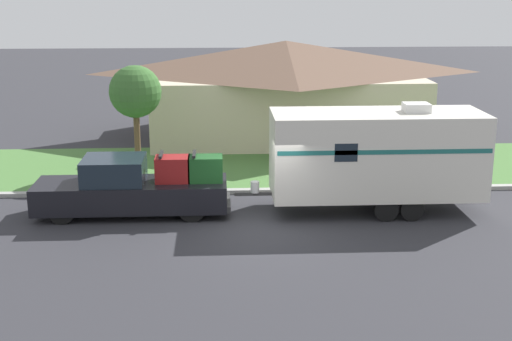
% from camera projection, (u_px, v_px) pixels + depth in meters
% --- Properties ---
extents(ground_plane, '(120.00, 120.00, 0.00)m').
position_uv_depth(ground_plane, '(262.00, 228.00, 21.55)').
color(ground_plane, '#2D2D33').
extents(curb_strip, '(80.00, 0.30, 0.14)m').
position_uv_depth(curb_strip, '(256.00, 191.00, 25.15)').
color(curb_strip, '#999993').
rests_on(curb_strip, ground_plane).
extents(lawn_strip, '(80.00, 7.00, 0.03)m').
position_uv_depth(lawn_strip, '(251.00, 166.00, 28.69)').
color(lawn_strip, '#477538').
rests_on(lawn_strip, ground_plane).
extents(house_across_street, '(13.28, 8.21, 4.54)m').
position_uv_depth(house_across_street, '(286.00, 87.00, 33.81)').
color(house_across_street, beige).
rests_on(house_across_street, ground_plane).
extents(pickup_truck, '(6.18, 1.91, 2.01)m').
position_uv_depth(pickup_truck, '(134.00, 188.00, 22.63)').
color(pickup_truck, black).
rests_on(pickup_truck, ground_plane).
extents(travel_trailer, '(7.92, 2.45, 3.52)m').
position_uv_depth(travel_trailer, '(377.00, 154.00, 22.77)').
color(travel_trailer, black).
rests_on(travel_trailer, ground_plane).
extents(mailbox, '(0.48, 0.20, 1.36)m').
position_uv_depth(mailbox, '(327.00, 157.00, 25.99)').
color(mailbox, brown).
rests_on(mailbox, ground_plane).
extents(tree_in_yard, '(2.01, 2.01, 4.16)m').
position_uv_depth(tree_in_yard, '(135.00, 92.00, 27.25)').
color(tree_in_yard, brown).
rests_on(tree_in_yard, ground_plane).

